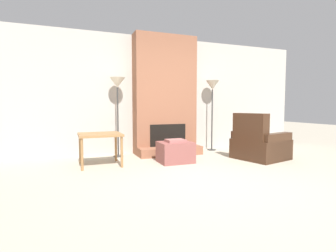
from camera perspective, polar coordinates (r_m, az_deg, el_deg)
The scene contains 8 objects.
ground_plane at distance 3.83m, azimuth 12.41°, elevation -11.66°, with size 24.00×24.00×0.00m, color #B2A893.
wall_back at distance 6.09m, azimuth -1.44°, elevation 6.68°, with size 7.33×0.06×2.60m, color #BCB7AD.
fireplace at distance 5.85m, azimuth -0.62°, elevation 6.08°, with size 1.39×0.72×2.60m.
ottoman at distance 4.92m, azimuth 1.61°, elevation -5.62°, with size 0.62×0.50×0.44m.
armchair at distance 5.50m, azimuth 19.04°, elevation -4.01°, with size 1.05×1.04×0.92m.
side_table at distance 4.77m, azimuth -14.57°, elevation -2.42°, with size 0.73×0.65×0.57m.
floor_lamp_left at distance 5.53m, azimuth -10.96°, elevation 8.24°, with size 0.31×0.31×1.64m.
floor_lamp_right at distance 6.32m, azimuth 9.64°, elevation 7.87°, with size 0.31×0.31×1.65m.
Camera 1 is at (-2.05, -3.07, 1.05)m, focal length 28.00 mm.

